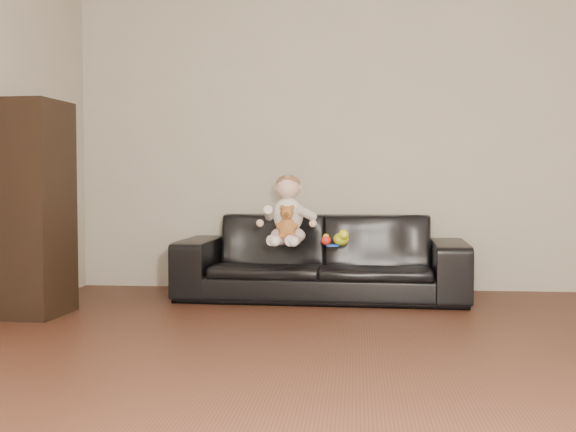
# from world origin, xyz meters

# --- Properties ---
(floor) EXTENTS (5.50, 5.50, 0.00)m
(floor) POSITION_xyz_m (0.00, 0.00, 0.00)
(floor) COLOR #462518
(floor) RESTS_ON ground
(wall_back) EXTENTS (5.00, 0.00, 5.00)m
(wall_back) POSITION_xyz_m (0.00, 2.75, 1.30)
(wall_back) COLOR #B3A996
(wall_back) RESTS_ON ground
(sofa) EXTENTS (2.24, 0.95, 0.64)m
(sofa) POSITION_xyz_m (-0.41, 2.25, 0.32)
(sofa) COLOR black
(sofa) RESTS_ON floor
(cabinet) EXTENTS (0.39, 0.52, 1.45)m
(cabinet) POSITION_xyz_m (-2.30, 1.35, 0.73)
(cabinet) COLOR black
(cabinet) RESTS_ON floor
(shelf_item) EXTENTS (0.20, 0.26, 0.28)m
(shelf_item) POSITION_xyz_m (-2.28, 1.35, 1.05)
(shelf_item) COLOR silver
(shelf_item) RESTS_ON cabinet
(baby) EXTENTS (0.40, 0.48, 0.53)m
(baby) POSITION_xyz_m (-0.66, 2.13, 0.66)
(baby) COLOR silver
(baby) RESTS_ON sofa
(teddy_bear) EXTENTS (0.17, 0.17, 0.24)m
(teddy_bear) POSITION_xyz_m (-0.65, 1.97, 0.61)
(teddy_bear) COLOR #A1612E
(teddy_bear) RESTS_ON sofa
(toy_green) EXTENTS (0.13, 0.15, 0.10)m
(toy_green) POSITION_xyz_m (-0.26, 2.10, 0.47)
(toy_green) COLOR yellow
(toy_green) RESTS_ON sofa
(toy_rattle) EXTENTS (0.10, 0.10, 0.08)m
(toy_rattle) POSITION_xyz_m (-0.37, 2.12, 0.46)
(toy_rattle) COLOR red
(toy_rattle) RESTS_ON sofa
(toy_blue_disc) EXTENTS (0.13, 0.13, 0.01)m
(toy_blue_disc) POSITION_xyz_m (-0.32, 2.04, 0.43)
(toy_blue_disc) COLOR blue
(toy_blue_disc) RESTS_ON sofa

